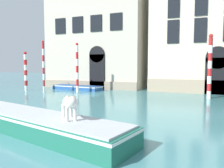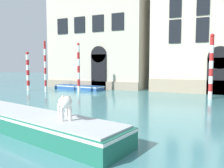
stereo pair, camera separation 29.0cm
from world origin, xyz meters
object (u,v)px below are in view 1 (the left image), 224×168
Objects in this scene: boat_foreground at (33,122)px; mooring_pole_0 at (77,68)px; mooring_pole_1 at (210,66)px; mooring_pole_3 at (44,67)px; boat_moored_near_palazzo at (77,87)px; dog_on_deck at (69,103)px; mooring_pole_4 at (26,71)px.

boat_foreground is 11.60m from mooring_pole_0.
mooring_pole_1 reaches higher than mooring_pole_3.
mooring_pole_0 reaches higher than boat_moored_near_palazzo.
dog_on_deck is 12.28m from mooring_pole_1.
boat_foreground is 12.17m from mooring_pole_3.
boat_moored_near_palazzo is at bearing 127.51° from boat_foreground.
mooring_pole_3 reaches higher than boat_foreground.
boat_foreground is 13.98m from mooring_pole_4.
boat_moored_near_palazzo is at bearing 121.72° from mooring_pole_0.
boat_moored_near_palazzo is at bearing 165.91° from dog_on_deck.
dog_on_deck is at bearing 1.63° from boat_foreground.
boat_moored_near_palazzo is 1.16× the size of mooring_pole_1.
mooring_pole_1 is 1.25× the size of mooring_pole_4.
mooring_pole_4 is at bearing -176.11° from mooring_pole_1.
boat_moored_near_palazzo is 1.17× the size of mooring_pole_3.
boat_moored_near_palazzo is 1.23× the size of mooring_pole_0.
boat_foreground is 13.93m from boat_moored_near_palazzo.
mooring_pole_3 is 2.49m from mooring_pole_4.
mooring_pole_0 reaches higher than mooring_pole_4.
boat_foreground is at bearing -52.71° from mooring_pole_3.
mooring_pole_1 is (4.41, 11.40, 1.13)m from dog_on_deck.
boat_foreground is 12.82m from mooring_pole_1.
dog_on_deck reaches higher than boat_foreground.
mooring_pole_3 is at bearing -173.73° from mooring_pole_1.
boat_foreground is 1.54× the size of boat_moored_near_palazzo.
boat_foreground is at bearing -58.62° from boat_moored_near_palazzo.
mooring_pole_4 is (-9.69, 9.96, 1.51)m from boat_foreground.
mooring_pole_3 reaches higher than mooring_pole_4.
dog_on_deck is 0.20× the size of mooring_pole_1.
boat_moored_near_palazzo is at bearing 64.09° from mooring_pole_3.
mooring_pole_1 is at bearing 73.71° from boat_foreground.
boat_moored_near_palazzo is (-5.76, 12.68, -0.15)m from boat_foreground.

